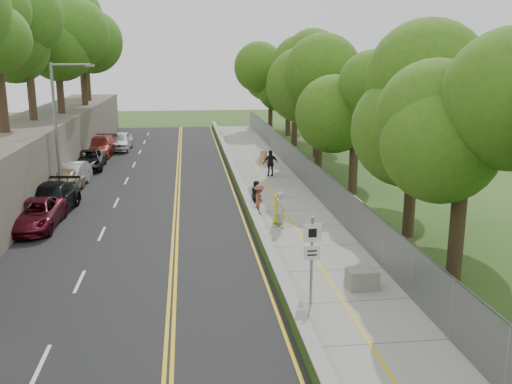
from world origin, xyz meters
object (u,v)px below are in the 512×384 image
(car_2, at_px, (34,214))
(person_far, at_px, (271,163))
(construction_barrel, at_px, (263,157))
(painter_0, at_px, (278,209))
(streetlight, at_px, (59,120))
(concrete_block, at_px, (362,279))
(signpost, at_px, (312,251))

(car_2, relative_size, person_far, 2.72)
(construction_barrel, distance_m, painter_0, 17.11)
(painter_0, bearing_deg, person_far, -31.27)
(streetlight, relative_size, concrete_block, 7.44)
(concrete_block, bearing_deg, construction_barrel, 90.45)
(person_far, bearing_deg, streetlight, 13.78)
(signpost, xyz_separation_m, person_far, (1.75, 21.29, -0.98))
(painter_0, height_order, person_far, person_far)
(signpost, bearing_deg, concrete_block, 27.40)
(concrete_block, xyz_separation_m, person_far, (-0.40, 20.18, 0.57))
(streetlight, bearing_deg, painter_0, -31.96)
(car_2, xyz_separation_m, person_far, (13.40, 10.94, 0.24))
(concrete_block, relative_size, painter_0, 0.68)
(streetlight, distance_m, person_far, 14.41)
(concrete_block, relative_size, car_2, 0.21)
(streetlight, bearing_deg, person_far, 17.88)
(construction_barrel, distance_m, person_far, 5.35)
(concrete_block, bearing_deg, car_2, 146.19)
(streetlight, height_order, concrete_block, streetlight)
(construction_barrel, relative_size, concrete_block, 0.89)
(streetlight, distance_m, car_2, 7.72)
(car_2, distance_m, person_far, 17.30)
(construction_barrel, bearing_deg, streetlight, -144.49)
(signpost, distance_m, person_far, 21.39)
(streetlight, xyz_separation_m, car_2, (-0.14, -6.66, -3.90))
(streetlight, xyz_separation_m, construction_barrel, (13.46, 9.61, -4.11))
(streetlight, relative_size, signpost, 2.58)
(construction_barrel, bearing_deg, person_far, -92.15)
(painter_0, relative_size, person_far, 0.85)
(construction_barrel, bearing_deg, car_2, -129.90)
(signpost, height_order, painter_0, signpost)
(car_2, distance_m, painter_0, 12.08)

